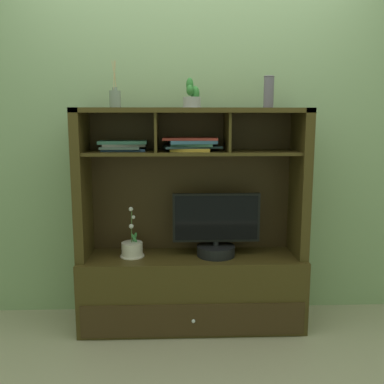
% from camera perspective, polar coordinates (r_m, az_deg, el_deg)
% --- Properties ---
extents(floor_plane, '(6.00, 6.00, 0.02)m').
position_cam_1_polar(floor_plane, '(3.09, 0.00, -17.20)').
color(floor_plane, tan).
rests_on(floor_plane, ground).
extents(back_wall, '(6.00, 0.02, 2.80)m').
position_cam_1_polar(back_wall, '(3.00, -0.18, 9.96)').
color(back_wall, gray).
rests_on(back_wall, ground).
extents(media_console, '(1.48, 0.47, 1.46)m').
position_cam_1_polar(media_console, '(2.92, -0.01, -9.34)').
color(media_console, '#3C2F13').
rests_on(media_console, ground).
extents(tv_monitor, '(0.57, 0.25, 0.42)m').
position_cam_1_polar(tv_monitor, '(2.84, 3.25, -5.28)').
color(tv_monitor, black).
rests_on(tv_monitor, media_console).
extents(potted_orchid, '(0.16, 0.16, 0.34)m').
position_cam_1_polar(potted_orchid, '(2.88, -8.01, -7.54)').
color(potted_orchid, beige).
rests_on(potted_orchid, media_console).
extents(magazine_stack_left, '(0.32, 0.24, 0.07)m').
position_cam_1_polar(magazine_stack_left, '(2.82, -9.22, 6.16)').
color(magazine_stack_left, '#2E4B7C').
rests_on(magazine_stack_left, media_console).
extents(magazine_stack_centre, '(0.39, 0.27, 0.09)m').
position_cam_1_polar(magazine_stack_centre, '(2.77, -0.09, 6.44)').
color(magazine_stack_centre, gold).
rests_on(magazine_stack_centre, media_console).
extents(diffuser_bottle, '(0.07, 0.07, 0.29)m').
position_cam_1_polar(diffuser_bottle, '(2.77, -10.25, 12.17)').
color(diffuser_bottle, slate).
rests_on(diffuser_bottle, media_console).
extents(potted_succulent, '(0.13, 0.13, 0.19)m').
position_cam_1_polar(potted_succulent, '(2.79, 0.03, 12.46)').
color(potted_succulent, gray).
rests_on(potted_succulent, media_console).
extents(ceramic_vase, '(0.07, 0.07, 0.20)m').
position_cam_1_polar(ceramic_vase, '(2.79, 10.23, 13.02)').
color(ceramic_vase, '#5D5463').
rests_on(ceramic_vase, media_console).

